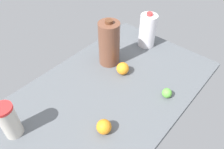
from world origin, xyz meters
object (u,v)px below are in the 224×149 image
at_px(orange_beside_bowl, 104,127).
at_px(orange_by_jug, 123,68).
at_px(tumbler_cup, 9,121).
at_px(milk_jug, 148,31).
at_px(chocolate_milk_jug, 109,43).
at_px(lime_near_front, 167,93).

relative_size(orange_beside_bowl, orange_by_jug, 0.95).
bearing_deg(tumbler_cup, milk_jug, -3.71).
relative_size(tumbler_cup, chocolate_milk_jug, 0.63).
bearing_deg(milk_jug, orange_by_jug, -169.63).
bearing_deg(lime_near_front, milk_jug, 47.58).
relative_size(orange_beside_bowl, lime_near_front, 1.33).
relative_size(milk_jug, lime_near_front, 4.55).
distance_m(milk_jug, tumbler_cup, 0.97).
height_order(orange_beside_bowl, orange_by_jug, orange_by_jug).
xyz_separation_m(tumbler_cup, lime_near_front, (0.65, -0.42, -0.07)).
bearing_deg(chocolate_milk_jug, milk_jug, -13.06).
height_order(chocolate_milk_jug, orange_by_jug, chocolate_milk_jug).
distance_m(milk_jug, orange_beside_bowl, 0.74).
bearing_deg(orange_beside_bowl, chocolate_milk_jug, 38.62).
height_order(milk_jug, orange_by_jug, milk_jug).
height_order(milk_jug, chocolate_milk_jug, chocolate_milk_jug).
bearing_deg(lime_near_front, orange_beside_bowl, 163.92).
distance_m(tumbler_cup, chocolate_milk_jug, 0.67).
bearing_deg(orange_by_jug, lime_near_front, -87.83).
bearing_deg(chocolate_milk_jug, orange_by_jug, -102.84).
relative_size(milk_jug, chocolate_milk_jug, 0.82).
distance_m(milk_jug, lime_near_front, 0.49).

